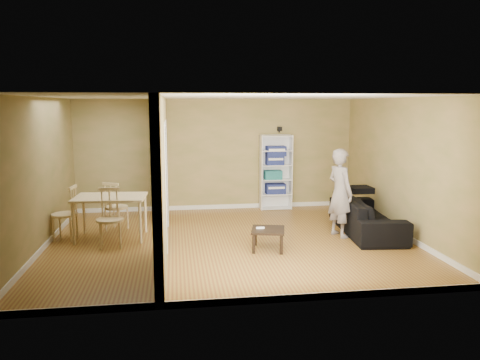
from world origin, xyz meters
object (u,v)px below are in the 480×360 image
coffee_table (268,232)px  bookshelf (275,172)px  sofa (367,210)px  person (340,185)px  chair_left (64,213)px  dining_table (110,200)px  chair_near (110,218)px  chair_far (116,206)px

coffee_table → bookshelf: bearing=75.7°
sofa → bookshelf: 2.72m
person → chair_left: (-5.08, 0.46, -0.47)m
dining_table → bookshelf: bearing=30.2°
chair_near → chair_left: bearing=142.1°
bookshelf → chair_left: (-4.40, -2.07, -0.38)m
chair_far → person: bearing=-169.0°
sofa → chair_left: (-5.71, 0.27, 0.06)m
person → chair_near: person is taller
bookshelf → dining_table: (-3.57, -2.08, -0.17)m
chair_left → person: bearing=93.0°
bookshelf → coffee_table: (-0.81, -3.18, -0.57)m
dining_table → chair_left: chair_left is taller
dining_table → chair_near: (0.06, -0.55, -0.20)m
person → dining_table: size_ratio=1.53×
dining_table → chair_left: 0.85m
sofa → coffee_table: 2.29m
dining_table → chair_far: bearing=87.0°
sofa → dining_table: size_ratio=1.83×
bookshelf → chair_far: size_ratio=1.80×
bookshelf → chair_near: 4.40m
sofa → dining_table: sofa is taller
coffee_table → chair_near: (-2.70, 0.56, 0.20)m
person → bookshelf: person is taller
person → coffee_table: bearing=94.8°
sofa → person: (-0.62, -0.19, 0.53)m
bookshelf → chair_near: size_ratio=1.72×
dining_table → person: bearing=-6.1°
chair_left → chair_far: 1.03m
sofa → coffee_table: bearing=117.1°
person → dining_table: 4.29m
person → chair_left: 5.13m
person → chair_left: bearing=66.0°
sofa → dining_table: bearing=92.3°
chair_left → chair_far: chair_left is taller
chair_left → chair_near: (0.88, -0.56, 0.01)m
chair_near → chair_far: (-0.03, 1.13, -0.02)m
coffee_table → dining_table: size_ratio=0.43×
bookshelf → coffee_table: bookshelf is taller
sofa → person: bearing=112.3°
dining_table → chair_near: chair_near is taller
bookshelf → chair_far: 3.86m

